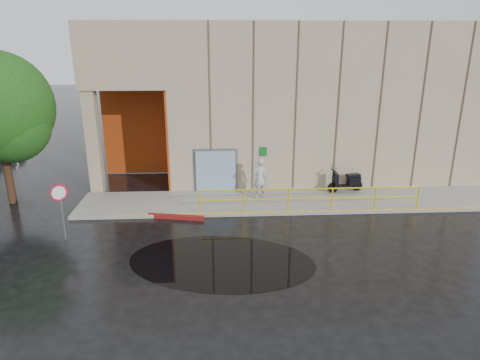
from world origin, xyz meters
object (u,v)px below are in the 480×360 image
at_px(person, 260,178).
at_px(tree_near, 0,111).
at_px(scooter, 346,176).
at_px(stop_sign, 60,199).
at_px(red_curb, 176,217).

distance_m(person, tree_near, 11.75).
bearing_deg(scooter, stop_sign, -170.65).
height_order(person, scooter, person).
bearing_deg(red_curb, person, 27.53).
bearing_deg(scooter, person, 177.81).
xyz_separation_m(scooter, tree_near, (-15.58, -0.28, 3.31)).
height_order(person, red_curb, person).
relative_size(person, red_curb, 0.80).
relative_size(person, tree_near, 0.28).
distance_m(stop_sign, tree_near, 5.99).
bearing_deg(stop_sign, tree_near, 119.65).
bearing_deg(scooter, tree_near, 170.58).
xyz_separation_m(scooter, red_curb, (-7.99, -2.56, -0.85)).
distance_m(person, red_curb, 4.33).
height_order(scooter, tree_near, tree_near).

